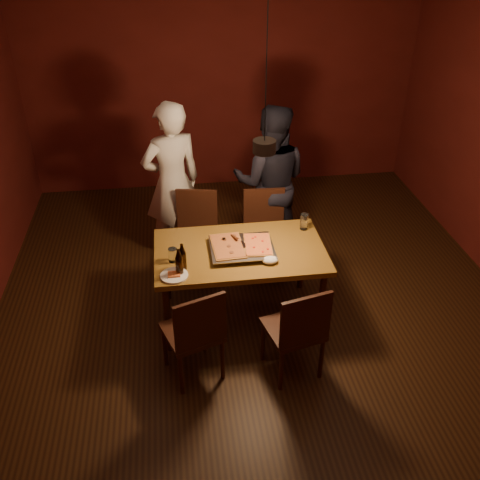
{
  "coord_description": "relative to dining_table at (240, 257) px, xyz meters",
  "views": [
    {
      "loc": [
        -0.71,
        -3.79,
        3.33
      ],
      "look_at": [
        -0.17,
        0.1,
        0.85
      ],
      "focal_mm": 40.0,
      "sensor_mm": 36.0,
      "label": 1
    }
  ],
  "objects": [
    {
      "name": "beer_bottle_a",
      "position": [
        -0.54,
        -0.3,
        0.19
      ],
      "size": [
        0.06,
        0.06,
        0.24
      ],
      "color": "black",
      "rests_on": "dining_table"
    },
    {
      "name": "beer_bottle_b",
      "position": [
        -0.51,
        -0.22,
        0.19
      ],
      "size": [
        0.06,
        0.06,
        0.24
      ],
      "color": "black",
      "rests_on": "dining_table"
    },
    {
      "name": "spatula",
      "position": [
        0.0,
        -0.02,
        0.14
      ],
      "size": [
        0.16,
        0.26,
        0.04
      ],
      "primitive_type": null,
      "rotation": [
        0.0,
        0.0,
        0.34
      ],
      "color": "silver",
      "rests_on": "pizza_tray"
    },
    {
      "name": "pizza_cheese",
      "position": [
        0.15,
        -0.03,
        0.13
      ],
      "size": [
        0.26,
        0.39,
        0.02
      ],
      "primitive_type": "cube",
      "rotation": [
        0.0,
        0.0,
        -0.08
      ],
      "color": "gold",
      "rests_on": "pizza_tray"
    },
    {
      "name": "dining_table",
      "position": [
        0.0,
        0.0,
        0.0
      ],
      "size": [
        1.5,
        0.9,
        0.75
      ],
      "color": "brown",
      "rests_on": "floor"
    },
    {
      "name": "chair_far_left",
      "position": [
        -0.34,
        0.82,
        -0.14
      ],
      "size": [
        0.49,
        0.49,
        0.49
      ],
      "rotation": [
        0.0,
        0.0,
        2.95
      ],
      "color": "#38190F",
      "rests_on": "floor"
    },
    {
      "name": "chair_near_right",
      "position": [
        0.35,
        -0.82,
        -0.14
      ],
      "size": [
        0.51,
        0.51,
        0.49
      ],
      "rotation": [
        0.0,
        0.0,
        0.24
      ],
      "color": "#38190F",
      "rests_on": "floor"
    },
    {
      "name": "chair_near_left",
      "position": [
        -0.45,
        -0.74,
        -0.14
      ],
      "size": [
        0.54,
        0.54,
        0.49
      ],
      "rotation": [
        0.0,
        0.0,
        0.34
      ],
      "color": "#38190F",
      "rests_on": "floor"
    },
    {
      "name": "pendant_lamp",
      "position": [
        0.17,
        -0.1,
        1.08
      ],
      "size": [
        0.18,
        0.18,
        1.1
      ],
      "color": "black",
      "rests_on": "ceiling"
    },
    {
      "name": "water_glass_left",
      "position": [
        -0.59,
        -0.1,
        0.13
      ],
      "size": [
        0.08,
        0.08,
        0.12
      ],
      "primitive_type": "cylinder",
      "color": "silver",
      "rests_on": "dining_table"
    },
    {
      "name": "napkin",
      "position": [
        0.23,
        -0.24,
        0.1
      ],
      "size": [
        0.14,
        0.11,
        0.06
      ],
      "primitive_type": "ellipsoid",
      "color": "white",
      "rests_on": "dining_table"
    },
    {
      "name": "plate_slice",
      "position": [
        -0.59,
        -0.32,
        0.08
      ],
      "size": [
        0.23,
        0.23,
        0.03
      ],
      "color": "white",
      "rests_on": "dining_table"
    },
    {
      "name": "room_shell",
      "position": [
        0.17,
        -0.1,
        0.72
      ],
      "size": [
        6.0,
        6.0,
        6.0
      ],
      "color": "#351F0E",
      "rests_on": "ground"
    },
    {
      "name": "chair_far_right",
      "position": [
        0.36,
        0.75,
        -0.14
      ],
      "size": [
        0.44,
        0.44,
        0.49
      ],
      "rotation": [
        0.0,
        0.0,
        3.09
      ],
      "color": "#38190F",
      "rests_on": "floor"
    },
    {
      "name": "diner_white",
      "position": [
        -0.55,
        1.18,
        0.19
      ],
      "size": [
        0.74,
        0.6,
        1.74
      ],
      "primitive_type": "imported",
      "rotation": [
        0.0,
        0.0,
        3.48
      ],
      "color": "silver",
      "rests_on": "floor"
    },
    {
      "name": "water_glass_right",
      "position": [
        0.64,
        0.27,
        0.15
      ],
      "size": [
        0.08,
        0.08,
        0.16
      ],
      "primitive_type": "cylinder",
      "color": "silver",
      "rests_on": "dining_table"
    },
    {
      "name": "pizza_meat",
      "position": [
        -0.11,
        -0.02,
        0.13
      ],
      "size": [
        0.29,
        0.44,
        0.02
      ],
      "primitive_type": "cube",
      "rotation": [
        0.0,
        0.0,
        0.05
      ],
      "color": "maroon",
      "rests_on": "pizza_tray"
    },
    {
      "name": "diner_dark",
      "position": [
        0.48,
        1.13,
        0.16
      ],
      "size": [
        0.94,
        0.81,
        1.67
      ],
      "primitive_type": "imported",
      "rotation": [
        0.0,
        0.0,
        2.9
      ],
      "color": "black",
      "rests_on": "floor"
    },
    {
      "name": "pizza_tray",
      "position": [
        0.01,
        -0.03,
        0.1
      ],
      "size": [
        0.57,
        0.47,
        0.05
      ],
      "primitive_type": "cube",
      "rotation": [
        0.0,
        0.0,
        -0.04
      ],
      "color": "silver",
      "rests_on": "dining_table"
    }
  ]
}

